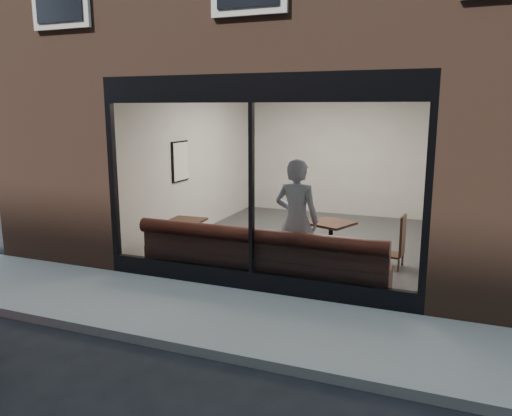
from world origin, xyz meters
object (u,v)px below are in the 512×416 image
at_px(person, 296,220).
at_px(cafe_table_left, 186,221).
at_px(cafe_chair_right, 390,255).
at_px(cafe_table_right, 331,223).
at_px(banquette, 261,268).

bearing_deg(person, cafe_table_left, -3.37).
bearing_deg(cafe_chair_right, cafe_table_right, 13.50).
xyz_separation_m(banquette, cafe_chair_right, (1.82, 1.48, 0.01)).
distance_m(person, cafe_chair_right, 1.94).
bearing_deg(banquette, person, 30.90).
bearing_deg(cafe_table_left, banquette, -18.33).
xyz_separation_m(cafe_table_left, cafe_table_right, (2.46, 0.77, 0.00)).
bearing_deg(cafe_chair_right, cafe_table_left, 19.77).
distance_m(banquette, person, 0.95).
relative_size(person, cafe_table_right, 2.91).
xyz_separation_m(person, cafe_table_left, (-2.14, 0.26, -0.24)).
bearing_deg(person, cafe_table_right, -103.54).
xyz_separation_m(person, cafe_table_right, (0.32, 1.03, -0.24)).
relative_size(banquette, cafe_chair_right, 10.74).
relative_size(banquette, person, 2.03).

